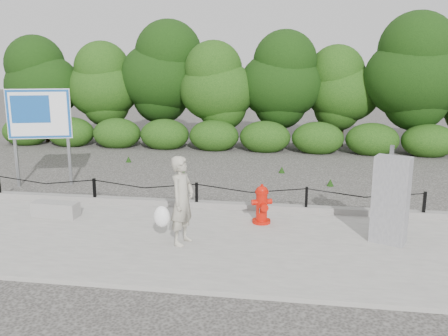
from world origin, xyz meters
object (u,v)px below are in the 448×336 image
Objects in this scene: concrete_block at (56,209)px; utility_cabinet at (391,200)px; fire_hydrant at (262,205)px; advertising_sign at (39,118)px; pedestrian at (181,202)px.

utility_cabinet is at bearing -3.52° from concrete_block.
fire_hydrant is 0.31× the size of advertising_sign.
concrete_block is (-3.10, 1.09, -0.65)m from pedestrian.
pedestrian reaches higher than fire_hydrant.
fire_hydrant is 0.50× the size of pedestrian.
utility_cabinet is (3.81, 0.67, 0.01)m from pedestrian.
utility_cabinet is 0.67× the size of advertising_sign.
utility_cabinet is at bearing -36.91° from fire_hydrant.
fire_hydrant is 0.46× the size of utility_cabinet.
pedestrian is 6.23m from advertising_sign.
advertising_sign reaches higher than concrete_block.
concrete_block is (-4.48, -0.29, -0.24)m from fire_hydrant.
advertising_sign reaches higher than fire_hydrant.
fire_hydrant is at bearing -172.87° from utility_cabinet.
utility_cabinet reaches higher than fire_hydrant.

